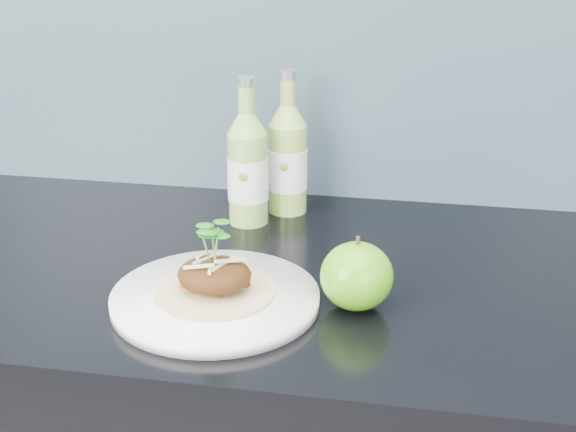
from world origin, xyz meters
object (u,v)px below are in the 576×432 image
(cider_bottle_left, at_px, (248,169))
(cider_bottle_right, at_px, (288,159))
(dinner_plate, at_px, (215,299))
(green_apple, at_px, (357,276))

(cider_bottle_left, relative_size, cider_bottle_right, 1.00)
(dinner_plate, distance_m, green_apple, 0.18)
(dinner_plate, xyz_separation_m, green_apple, (0.17, 0.03, 0.03))
(cider_bottle_right, bearing_deg, cider_bottle_left, -149.14)
(dinner_plate, relative_size, cider_bottle_right, 1.49)
(dinner_plate, bearing_deg, green_apple, 8.53)
(dinner_plate, xyz_separation_m, cider_bottle_right, (0.03, 0.33, 0.08))
(cider_bottle_left, xyz_separation_m, cider_bottle_right, (0.05, 0.06, 0.00))
(dinner_plate, distance_m, cider_bottle_left, 0.28)
(cider_bottle_left, bearing_deg, cider_bottle_right, 58.60)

